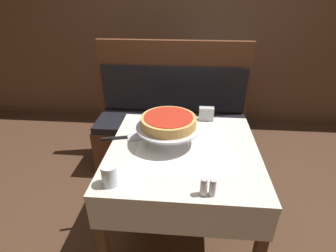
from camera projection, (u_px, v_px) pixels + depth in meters
ground_plane at (180, 236)px, 1.84m from camera, size 14.00×14.00×0.00m
dining_table_front at (183, 165)px, 1.55m from camera, size 0.85×0.85×0.73m
dining_table_rear at (209, 85)px, 2.83m from camera, size 0.60×0.60×0.74m
booth_bench at (172, 132)px, 2.46m from camera, size 1.37×0.48×1.15m
back_wall_panel at (190, 22)px, 2.94m from camera, size 6.00×0.04×2.40m
pizza_pan_stand at (168, 128)px, 1.51m from camera, size 0.37×0.37×0.11m
deep_dish_pizza at (168, 121)px, 1.49m from camera, size 0.32×0.32×0.06m
pizza_server at (125, 138)px, 1.60m from camera, size 0.27×0.12×0.01m
water_glass_near at (109, 175)px, 1.20m from camera, size 0.07×0.07×0.10m
salt_shaker at (204, 187)px, 1.15m from camera, size 0.03×0.03×0.08m
pepper_shaker at (213, 187)px, 1.14m from camera, size 0.03×0.03×0.08m
napkin_holder at (206, 114)px, 1.80m from camera, size 0.10×0.05×0.09m
condiment_caddy at (206, 69)px, 2.79m from camera, size 0.15×0.15×0.16m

